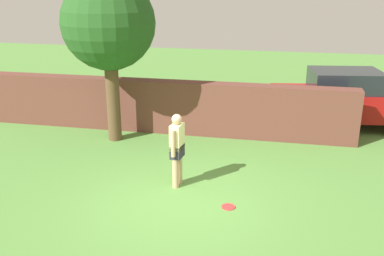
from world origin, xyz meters
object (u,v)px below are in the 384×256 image
object	(u,v)px
person	(177,147)
frisbee_red	(228,207)
tree	(108,25)
car	(343,99)

from	to	relation	value
person	frisbee_red	size ratio (longest dim) A/B	6.00
person	frisbee_red	xyz separation A→B (m)	(1.21, -0.75, -0.89)
tree	frisbee_red	bearing A→B (deg)	-41.51
person	frisbee_red	bearing A→B (deg)	65.39
tree	frisbee_red	distance (m)	5.73
tree	frisbee_red	size ratio (longest dim) A/B	16.33
tree	car	xyz separation A→B (m)	(6.33, 2.51, -2.29)
person	tree	bearing A→B (deg)	-128.49
person	frisbee_red	distance (m)	1.68
car	frisbee_red	bearing A→B (deg)	55.72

